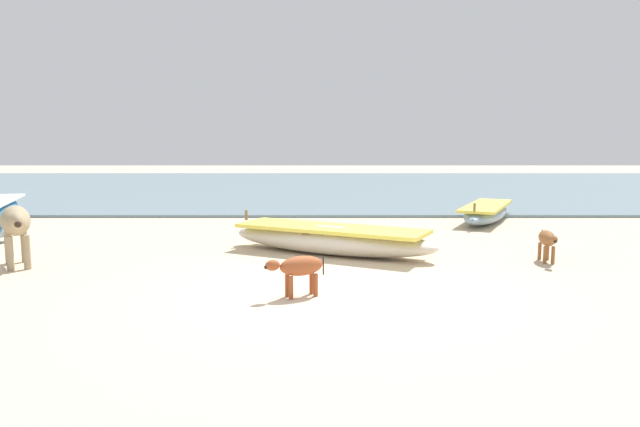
# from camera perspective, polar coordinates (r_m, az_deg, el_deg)

# --- Properties ---
(ground) EXTENTS (80.00, 80.00, 0.00)m
(ground) POSITION_cam_1_polar(r_m,az_deg,el_deg) (8.20, 2.07, -7.67)
(ground) COLOR beige
(sea_water) EXTENTS (60.00, 20.00, 0.08)m
(sea_water) POSITION_cam_1_polar(r_m,az_deg,el_deg) (25.62, 0.71, 2.67)
(sea_water) COLOR slate
(sea_water) RESTS_ON ground
(fishing_boat_3) EXTENTS (4.15, 2.80, 0.72)m
(fishing_boat_3) POSITION_cam_1_polar(r_m,az_deg,el_deg) (10.74, 1.16, -2.53)
(fishing_boat_3) COLOR beige
(fishing_boat_3) RESTS_ON ground
(fishing_boat_4) EXTENTS (2.37, 3.59, 0.65)m
(fishing_boat_4) POSITION_cam_1_polar(r_m,az_deg,el_deg) (15.57, 16.27, 0.12)
(fishing_boat_4) COLOR #8CA5B7
(fishing_boat_4) RESTS_ON ground
(cow_adult_dun) EXTENTS (1.06, 1.48, 1.03)m
(cow_adult_dun) POSITION_cam_1_polar(r_m,az_deg,el_deg) (10.81, -27.94, -0.86)
(cow_adult_dun) COLOR tan
(cow_adult_dun) RESTS_ON ground
(calf_near_brown) EXTENTS (0.32, 0.86, 0.55)m
(calf_near_brown) POSITION_cam_1_polar(r_m,az_deg,el_deg) (10.74, 21.76, -2.43)
(calf_near_brown) COLOR brown
(calf_near_brown) RESTS_ON ground
(calf_far_rust) EXTENTS (0.83, 0.52, 0.56)m
(calf_far_rust) POSITION_cam_1_polar(r_m,az_deg,el_deg) (7.79, -2.00, -5.40)
(calf_far_rust) COLOR #9E4C28
(calf_far_rust) RESTS_ON ground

